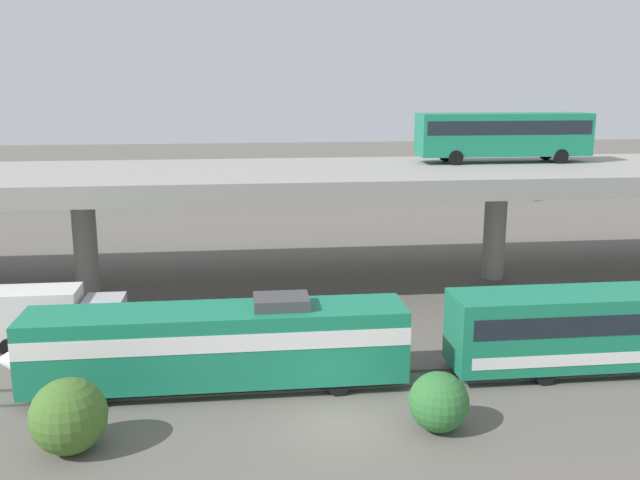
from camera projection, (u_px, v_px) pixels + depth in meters
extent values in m
plane|color=#605B54|center=(339.00, 425.00, 27.90)|extent=(260.00, 260.00, 0.00)
cube|color=#59544C|center=(329.00, 389.00, 31.01)|extent=(110.00, 0.12, 0.12)
cube|color=#59544C|center=(324.00, 375.00, 32.52)|extent=(110.00, 0.12, 0.12)
cube|color=#197A56|center=(218.00, 344.00, 30.78)|extent=(16.54, 3.00, 3.20)
cube|color=white|center=(217.00, 332.00, 30.65)|extent=(16.54, 3.04, 0.77)
cone|color=white|center=(22.00, 360.00, 29.92)|extent=(2.26, 2.85, 2.85)
cube|color=black|center=(61.00, 331.00, 29.84)|extent=(2.26, 2.70, 1.02)
cube|color=#3F3F42|center=(281.00, 302.00, 30.68)|extent=(2.40, 1.80, 0.50)
cylinder|color=black|center=(93.00, 397.00, 29.24)|extent=(0.96, 0.18, 0.96)
cylinder|color=black|center=(105.00, 371.00, 31.86)|extent=(0.96, 0.18, 0.96)
cylinder|color=black|center=(339.00, 385.00, 30.40)|extent=(0.96, 0.18, 0.96)
cylinder|color=black|center=(330.00, 361.00, 33.02)|extent=(0.96, 0.18, 0.96)
cylinder|color=black|center=(546.00, 376.00, 31.46)|extent=(0.92, 0.18, 0.92)
cylinder|color=black|center=(522.00, 353.00, 34.07)|extent=(0.92, 0.18, 0.92)
cube|color=gray|center=(296.00, 178.00, 45.69)|extent=(96.00, 12.96, 1.26)
cylinder|color=gray|center=(85.00, 242.00, 45.03)|extent=(1.50, 1.50, 6.51)
cylinder|color=gray|center=(495.00, 232.00, 48.08)|extent=(1.50, 1.50, 6.51)
cube|color=#197A56|center=(503.00, 134.00, 48.66)|extent=(12.00, 2.55, 2.90)
cube|color=black|center=(504.00, 127.00, 48.54)|extent=(11.52, 2.59, 0.93)
cube|color=black|center=(586.00, 129.00, 49.25)|extent=(0.08, 2.30, 1.74)
cylinder|color=black|center=(546.00, 153.00, 50.57)|extent=(1.00, 0.26, 1.00)
cylinder|color=black|center=(561.00, 156.00, 48.23)|extent=(1.00, 0.26, 1.00)
cylinder|color=black|center=(445.00, 154.00, 49.74)|extent=(1.00, 0.26, 1.00)
cylinder|color=black|center=(456.00, 158.00, 47.39)|extent=(1.00, 0.26, 1.00)
cube|color=#B7B7BC|center=(105.00, 317.00, 36.28)|extent=(2.00, 2.30, 2.00)
cube|color=silver|center=(34.00, 314.00, 35.82)|extent=(4.60, 2.30, 2.60)
cylinder|color=black|center=(104.00, 328.00, 37.53)|extent=(0.88, 0.28, 0.88)
cylinder|color=black|center=(96.00, 343.00, 35.41)|extent=(0.88, 0.28, 0.88)
cylinder|color=black|center=(22.00, 331.00, 37.05)|extent=(0.88, 0.28, 0.88)
cylinder|color=black|center=(9.00, 347.00, 34.94)|extent=(0.88, 0.28, 0.88)
cube|color=gray|center=(272.00, 193.00, 81.02)|extent=(58.74, 10.60, 1.46)
cube|color=#515459|center=(136.00, 181.00, 80.59)|extent=(4.37, 1.79, 0.70)
cube|color=#1E232B|center=(137.00, 176.00, 80.48)|extent=(1.92, 1.57, 0.48)
cylinder|color=black|center=(122.00, 185.00, 79.69)|extent=(0.64, 0.20, 0.64)
cylinder|color=black|center=(125.00, 183.00, 81.33)|extent=(0.64, 0.20, 0.64)
cylinder|color=black|center=(147.00, 185.00, 79.99)|extent=(0.64, 0.20, 0.64)
cylinder|color=black|center=(149.00, 183.00, 81.64)|extent=(0.64, 0.20, 0.64)
cube|color=navy|center=(89.00, 184.00, 78.12)|extent=(4.03, 1.77, 0.70)
cube|color=#1E232B|center=(90.00, 179.00, 78.01)|extent=(1.77, 1.56, 0.48)
cylinder|color=black|center=(76.00, 188.00, 77.24)|extent=(0.64, 0.20, 0.64)
cylinder|color=black|center=(79.00, 186.00, 78.87)|extent=(0.64, 0.20, 0.64)
cylinder|color=black|center=(99.00, 188.00, 77.52)|extent=(0.64, 0.20, 0.64)
cylinder|color=black|center=(102.00, 186.00, 79.15)|extent=(0.64, 0.20, 0.64)
cube|color=#9E998C|center=(309.00, 183.00, 78.68)|extent=(4.18, 1.82, 0.70)
cube|color=#1E232B|center=(307.00, 178.00, 78.53)|extent=(1.84, 1.60, 0.48)
cylinder|color=black|center=(320.00, 185.00, 79.74)|extent=(0.64, 0.20, 0.64)
cylinder|color=black|center=(321.00, 187.00, 78.06)|extent=(0.64, 0.20, 0.64)
cylinder|color=black|center=(297.00, 185.00, 79.45)|extent=(0.64, 0.20, 0.64)
cylinder|color=black|center=(298.00, 188.00, 77.77)|extent=(0.64, 0.20, 0.64)
cube|color=#515459|center=(379.00, 180.00, 80.81)|extent=(4.36, 1.76, 0.70)
cube|color=#1E232B|center=(377.00, 175.00, 80.65)|extent=(1.92, 1.55, 0.48)
cylinder|color=black|center=(389.00, 182.00, 81.85)|extent=(0.64, 0.20, 0.64)
cylinder|color=black|center=(392.00, 184.00, 80.23)|extent=(0.64, 0.20, 0.64)
cylinder|color=black|center=(366.00, 183.00, 81.54)|extent=(0.64, 0.20, 0.64)
cylinder|color=black|center=(369.00, 185.00, 79.93)|extent=(0.64, 0.20, 0.64)
cube|color=#9E998C|center=(182.00, 182.00, 79.35)|extent=(4.20, 1.74, 0.70)
cube|color=#1E232B|center=(180.00, 177.00, 79.20)|extent=(1.85, 1.53, 0.48)
cylinder|color=black|center=(194.00, 184.00, 80.38)|extent=(0.64, 0.20, 0.64)
cylinder|color=black|center=(193.00, 186.00, 78.78)|extent=(0.64, 0.20, 0.64)
cylinder|color=black|center=(171.00, 185.00, 80.08)|extent=(0.64, 0.20, 0.64)
cylinder|color=black|center=(169.00, 187.00, 78.48)|extent=(0.64, 0.20, 0.64)
cube|color=maroon|center=(237.00, 180.00, 81.57)|extent=(4.52, 1.84, 0.70)
cube|color=#1E232B|center=(238.00, 174.00, 81.46)|extent=(1.99, 1.62, 0.48)
cylinder|color=black|center=(224.00, 184.00, 80.64)|extent=(0.64, 0.20, 0.64)
cylinder|color=black|center=(225.00, 182.00, 82.33)|extent=(0.64, 0.20, 0.64)
cylinder|color=black|center=(249.00, 183.00, 80.96)|extent=(0.64, 0.20, 0.64)
cylinder|color=black|center=(249.00, 181.00, 82.65)|extent=(0.64, 0.20, 0.64)
cube|color=navy|center=(480.00, 178.00, 82.71)|extent=(4.44, 1.86, 0.70)
cube|color=#1E232B|center=(482.00, 173.00, 82.61)|extent=(1.95, 1.64, 0.48)
cylinder|color=black|center=(471.00, 182.00, 81.78)|extent=(0.64, 0.20, 0.64)
cylinder|color=black|center=(466.00, 180.00, 83.49)|extent=(0.64, 0.20, 0.64)
cylinder|color=black|center=(494.00, 182.00, 82.09)|extent=(0.64, 0.20, 0.64)
cylinder|color=black|center=(489.00, 180.00, 83.80)|extent=(0.64, 0.20, 0.64)
cube|color=#385B7A|center=(264.00, 173.00, 103.46)|extent=(140.00, 36.00, 0.01)
sphere|color=#426929|center=(69.00, 416.00, 25.64)|extent=(2.82, 2.82, 2.82)
sphere|color=#2F6C32|center=(439.00, 402.00, 27.28)|extent=(2.36, 2.36, 2.36)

